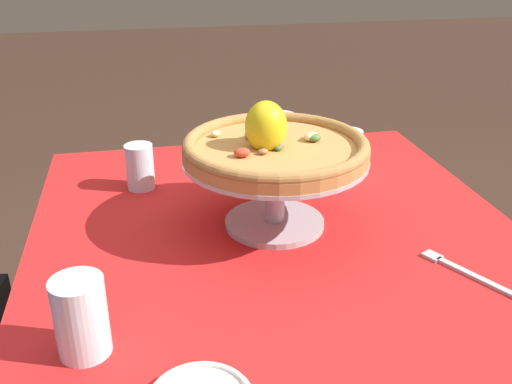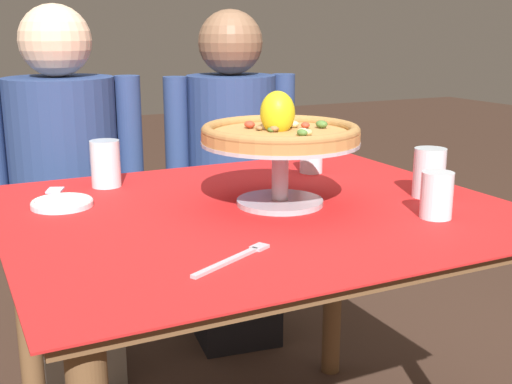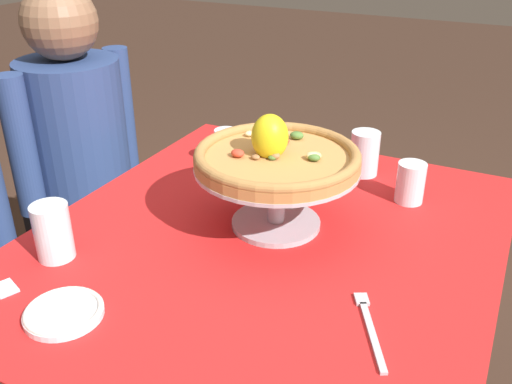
{
  "view_description": "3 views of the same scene",
  "coord_description": "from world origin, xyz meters",
  "views": [
    {
      "loc": [
        -0.94,
        0.24,
        1.28
      ],
      "look_at": [
        0.05,
        0.04,
        0.81
      ],
      "focal_mm": 40.7,
      "sensor_mm": 36.0,
      "label": 1
    },
    {
      "loc": [
        -0.62,
        -1.25,
        1.12
      ],
      "look_at": [
        0.02,
        0.04,
        0.75
      ],
      "focal_mm": 45.42,
      "sensor_mm": 36.0,
      "label": 2
    },
    {
      "loc": [
        -0.94,
        -0.44,
        1.37
      ],
      "look_at": [
        0.08,
        0.06,
        0.78
      ],
      "focal_mm": 39.64,
      "sensor_mm": 36.0,
      "label": 3
    }
  ],
  "objects": [
    {
      "name": "water_glass_back_left",
      "position": [
        -0.26,
        0.35,
        0.78
      ],
      "size": [
        0.07,
        0.07,
        0.12
      ],
      "color": "silver",
      "rests_on": "dining_table"
    },
    {
      "name": "pizza_stand",
      "position": [
        0.06,
        0.0,
        0.82
      ],
      "size": [
        0.35,
        0.35,
        0.15
      ],
      "color": "#B7B7C1",
      "rests_on": "dining_table"
    },
    {
      "name": "dinner_fork",
      "position": [
        -0.18,
        -0.28,
        0.73
      ],
      "size": [
        0.18,
        0.11,
        0.01
      ],
      "color": "#B7B7C1",
      "rests_on": "dining_table"
    },
    {
      "name": "dining_table",
      "position": [
        0.0,
        0.0,
        0.62
      ],
      "size": [
        1.1,
        0.95,
        0.73
      ],
      "color": "brown",
      "rests_on": "ground"
    },
    {
      "name": "water_glass_side_right",
      "position": [
        0.41,
        -0.09,
        0.78
      ],
      "size": [
        0.08,
        0.08,
        0.12
      ],
      "color": "silver",
      "rests_on": "dining_table"
    },
    {
      "name": "water_glass_back_right",
      "position": [
        0.29,
        0.26,
        0.77
      ],
      "size": [
        0.06,
        0.06,
        0.1
      ],
      "color": "silver",
      "rests_on": "dining_table"
    },
    {
      "name": "water_glass_front_right",
      "position": [
        0.3,
        -0.24,
        0.77
      ],
      "size": [
        0.07,
        0.07,
        0.1
      ],
      "color": "white",
      "rests_on": "dining_table"
    },
    {
      "name": "pizza",
      "position": [
        0.06,
        0.01,
        0.9
      ],
      "size": [
        0.35,
        0.35,
        0.11
      ],
      "color": "#BC8447",
      "rests_on": "pizza_stand"
    }
  ]
}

